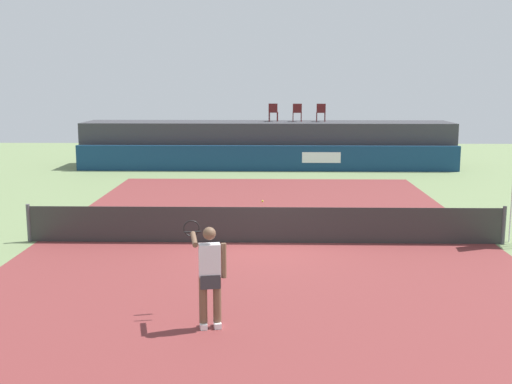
% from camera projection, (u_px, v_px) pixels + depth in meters
% --- Properties ---
extents(ground_plane, '(48.00, 48.00, 0.00)m').
position_uv_depth(ground_plane, '(265.00, 218.00, 19.64)').
color(ground_plane, '#6B7F51').
extents(court_inner, '(12.00, 22.00, 0.00)m').
position_uv_depth(court_inner, '(264.00, 243.00, 16.68)').
color(court_inner, maroon).
rests_on(court_inner, ground).
extents(sponsor_wall, '(18.00, 0.22, 1.20)m').
position_uv_depth(sponsor_wall, '(267.00, 158.00, 29.87)').
color(sponsor_wall, navy).
rests_on(sponsor_wall, ground).
extents(spectator_platform, '(18.00, 2.80, 2.20)m').
position_uv_depth(spectator_platform, '(267.00, 144.00, 31.56)').
color(spectator_platform, '#38383D').
rests_on(spectator_platform, ground).
extents(spectator_chair_far_left, '(0.48, 0.48, 0.89)m').
position_uv_depth(spectator_chair_far_left, '(273.00, 111.00, 31.49)').
color(spectator_chair_far_left, '#561919').
rests_on(spectator_chair_far_left, spectator_platform).
extents(spectator_chair_left, '(0.45, 0.45, 0.89)m').
position_uv_depth(spectator_chair_left, '(297.00, 112.00, 31.35)').
color(spectator_chair_left, '#561919').
rests_on(spectator_chair_left, spectator_platform).
extents(spectator_chair_center, '(0.45, 0.45, 0.89)m').
position_uv_depth(spectator_chair_center, '(321.00, 112.00, 31.30)').
color(spectator_chair_center, '#561919').
rests_on(spectator_chair_center, spectator_platform).
extents(tennis_net, '(12.40, 0.02, 0.95)m').
position_uv_depth(tennis_net, '(264.00, 225.00, 16.60)').
color(tennis_net, '#2D2D2D').
rests_on(tennis_net, ground).
extents(net_post_near, '(0.10, 0.10, 1.00)m').
position_uv_depth(net_post_near, '(29.00, 223.00, 16.73)').
color(net_post_near, '#4C4C51').
rests_on(net_post_near, ground).
extents(net_post_far, '(0.10, 0.10, 1.00)m').
position_uv_depth(net_post_far, '(504.00, 225.00, 16.46)').
color(net_post_far, '#4C4C51').
rests_on(net_post_far, ground).
extents(tennis_player, '(0.85, 1.12, 1.77)m').
position_uv_depth(tennis_player, '(209.00, 273.00, 10.81)').
color(tennis_player, white).
rests_on(tennis_player, court_inner).
extents(tennis_ball, '(0.07, 0.07, 0.07)m').
position_uv_depth(tennis_ball, '(262.00, 201.00, 22.28)').
color(tennis_ball, '#D8EA33').
rests_on(tennis_ball, court_inner).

